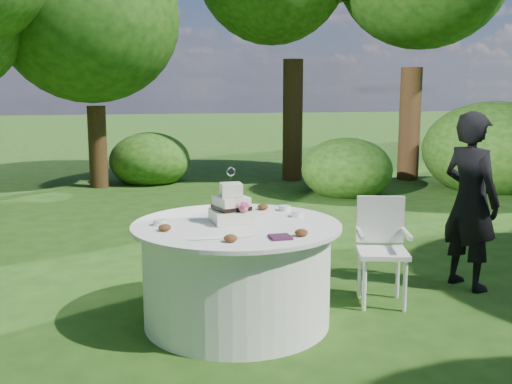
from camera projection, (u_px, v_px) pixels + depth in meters
ground at (237, 321)px, 4.58m from camera, size 80.00×80.00×0.00m
napkins at (280, 237)px, 4.00m from camera, size 0.14×0.14×0.02m
feather_plume at (223, 237)px, 4.00m from camera, size 0.48×0.07×0.01m
guest at (470, 201)px, 5.26m from camera, size 0.51×0.65×1.57m
table at (237, 273)px, 4.51m from camera, size 1.56×1.56×0.77m
cake at (232, 208)px, 4.45m from camera, size 0.30×0.30×0.42m
chair at (381, 241)px, 4.93m from camera, size 0.50×0.50×0.88m
votives at (250, 215)px, 4.66m from camera, size 1.17×0.39×0.04m
petal_cups at (240, 225)px, 4.28m from camera, size 0.97×1.06×0.05m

